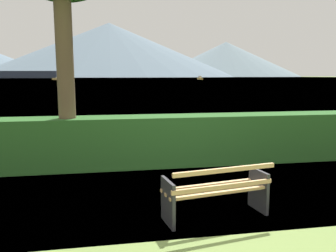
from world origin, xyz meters
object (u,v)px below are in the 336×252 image
at_px(park_bench, 217,191).
at_px(cargo_ship_large, 1,72).
at_px(fishing_boat_near, 58,79).
at_px(tender_far, 200,78).

distance_m(park_bench, cargo_ship_large, 319.66).
bearing_deg(cargo_ship_large, park_bench, -73.05).
xyz_separation_m(cargo_ship_large, fishing_boat_near, (66.99, -139.59, -4.66)).
xyz_separation_m(park_bench, fishing_boat_near, (-26.18, 166.16, 0.12)).
height_order(park_bench, tender_far, tender_far).
relative_size(park_bench, fishing_boat_near, 0.29).
xyz_separation_m(fishing_boat_near, tender_far, (69.68, -5.99, 0.14)).
bearing_deg(tender_far, cargo_ship_large, 133.19).
bearing_deg(tender_far, park_bench, -105.20).
relative_size(fishing_boat_near, tender_far, 0.94).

